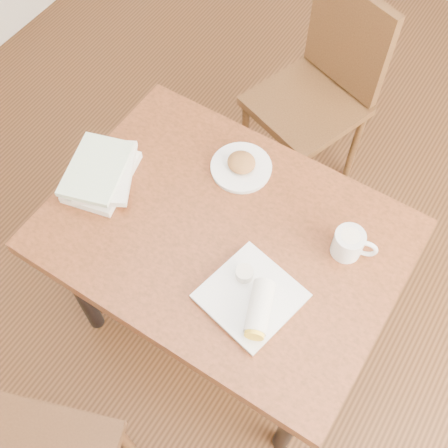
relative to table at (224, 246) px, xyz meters
The scene contains 7 objects.
ground 0.67m from the table, ahead, with size 4.00×5.00×0.01m, color #472814.
table is the anchor object (origin of this frame).
chair_far 0.94m from the table, 96.20° to the left, with size 0.53×0.53×0.95m.
plate_scone 0.27m from the table, 109.29° to the left, with size 0.21×0.21×0.07m.
coffee_mug 0.41m from the table, 22.49° to the left, with size 0.14×0.09×0.09m.
plate_burrito 0.28m from the table, 37.95° to the right, with size 0.30×0.30×0.09m.
book_stack 0.47m from the table, behind, with size 0.28×0.32×0.07m.
Camera 1 is at (0.47, -0.74, 2.28)m, focal length 45.00 mm.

